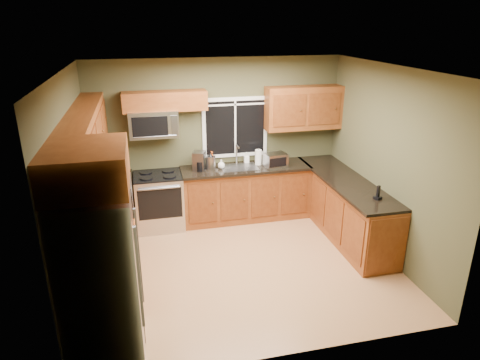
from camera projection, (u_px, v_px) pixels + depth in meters
name	position (u px, v px, depth m)	size (l,w,h in m)	color
floor	(242.00, 264.00, 6.06)	(4.20, 4.20, 0.00)	#AD774B
ceiling	(243.00, 69.00, 5.11)	(4.20, 4.20, 0.00)	white
back_wall	(218.00, 140.00, 7.23)	(4.20, 4.20, 0.00)	#45452B
front_wall	(288.00, 240.00, 3.95)	(4.20, 4.20, 0.00)	#45452B
left_wall	(73.00, 189.00, 5.14)	(3.60, 3.60, 0.00)	#45452B
right_wall	(387.00, 164.00, 6.03)	(3.60, 3.60, 0.00)	#45452B
window	(235.00, 127.00, 7.20)	(1.12, 0.03, 1.02)	white
base_cabinets_left	(109.00, 234.00, 5.96)	(0.60, 2.65, 0.90)	brown
countertop_left	(107.00, 203.00, 5.80)	(0.65, 2.65, 0.04)	black
base_cabinets_back	(245.00, 193.00, 7.36)	(2.17, 0.60, 0.90)	brown
countertop_back	(246.00, 168.00, 7.17)	(2.17, 0.65, 0.04)	black
base_cabinets_peninsula	(344.00, 208.00, 6.78)	(0.60, 2.52, 0.90)	brown
countertop_peninsula	(345.00, 181.00, 6.62)	(0.65, 2.50, 0.04)	black
upper_cabinets_left	(86.00, 137.00, 5.43)	(0.33, 2.65, 0.72)	brown
upper_cabinets_back_left	(165.00, 101.00, 6.64)	(1.30, 0.33, 0.30)	brown
upper_cabinets_back_right	(303.00, 108.00, 7.21)	(1.30, 0.33, 0.72)	brown
upper_cabinet_over_fridge	(86.00, 167.00, 3.79)	(0.72, 0.90, 0.38)	brown
refrigerator	(101.00, 276.00, 4.19)	(0.74, 0.90, 1.80)	#B7B7BC
range	(159.00, 201.00, 7.01)	(0.76, 0.69, 0.94)	#B7B7BC
microwave	(154.00, 124.00, 6.69)	(0.76, 0.41, 0.42)	#B7B7BC
sink	(239.00, 166.00, 7.15)	(0.60, 0.42, 0.36)	slate
toaster_oven	(276.00, 160.00, 7.16)	(0.39, 0.33, 0.22)	#B7B7BC
coffee_maker	(199.00, 162.00, 6.97)	(0.25, 0.29, 0.31)	slate
kettle	(211.00, 162.00, 7.00)	(0.16, 0.16, 0.28)	#B7B7BC
paper_towel_roll	(258.00, 157.00, 7.24)	(0.12, 0.12, 0.29)	white
soap_bottle_a	(212.00, 160.00, 7.04)	(0.11, 0.11, 0.29)	#C34C12
soap_bottle_b	(246.00, 158.00, 7.35)	(0.08, 0.08, 0.18)	white
soap_bottle_c	(221.00, 164.00, 7.07)	(0.12, 0.12, 0.15)	white
cordless_phone	(378.00, 195.00, 5.87)	(0.12, 0.12, 0.20)	black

